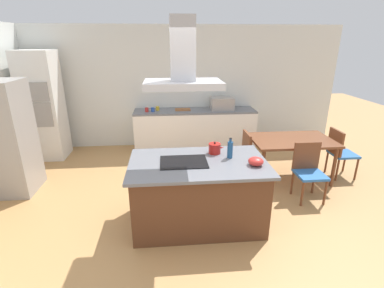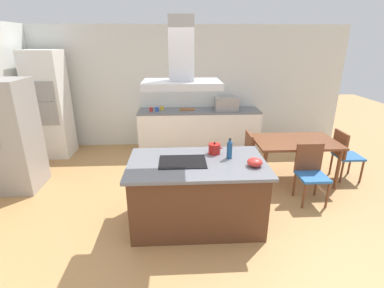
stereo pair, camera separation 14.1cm
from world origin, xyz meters
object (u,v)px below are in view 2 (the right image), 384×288
Objects in this scene: coffee_mug_red at (151,109)px; cutting_board at (187,109)px; range_hood at (181,65)px; coffee_mug_yellow at (162,108)px; olive_oil_bottle at (229,150)px; countertop_microwave at (226,104)px; tea_kettle at (215,149)px; wall_oven_stack at (49,105)px; chair_facing_island at (311,169)px; coffee_mug_blue at (157,109)px; cooktop at (183,162)px; dining_table at (295,145)px; refrigerator at (8,137)px; chair_at_right_end at (344,152)px; mixing_bowl at (255,162)px; chair_at_left_end at (242,154)px.

cutting_board is at bearing 7.66° from coffee_mug_red.
coffee_mug_yellow is at bearing 97.70° from range_hood.
countertop_microwave is (0.42, 2.78, 0.02)m from olive_oil_bottle.
tea_kettle is 0.10× the size of wall_oven_stack.
olive_oil_bottle is at bearing -65.39° from coffee_mug_red.
chair_facing_island is (1.80, -2.42, -0.40)m from cutting_board.
coffee_mug_blue reaches higher than cutting_board.
countertop_microwave is at bearing 70.07° from cooktop.
refrigerator is at bearing -179.78° from dining_table.
countertop_microwave is (0.60, 2.60, 0.07)m from tea_kettle.
refrigerator is 4.77m from dining_table.
countertop_microwave is 2.60m from chair_facing_island.
range_hood is (0.40, -2.93, 1.16)m from coffee_mug_yellow.
coffee_mug_red is 1.00× the size of coffee_mug_blue.
cutting_board is 3.05m from chair_facing_island.
countertop_microwave is 1.47× the size of cutting_board.
cooktop is 1.76× the size of cutting_board.
chair_at_right_end is (5.68, 0.02, -0.40)m from refrigerator.
countertop_microwave is 0.36× the size of dining_table.
dining_table is (1.53, 0.90, -0.30)m from tea_kettle.
tea_kettle reaches higher than mixing_bowl.
chair_facing_island is at bearing -24.52° from wall_oven_stack.
coffee_mug_blue is 0.15m from coffee_mug_yellow.
dining_table is at bearing 180.00° from chair_at_right_end.
dining_table is 1.56× the size of range_hood.
cutting_board is at bearing 116.88° from chair_at_left_end.
dining_table is (1.97, 1.18, -0.24)m from cooktop.
range_hood is (2.79, -1.16, 1.19)m from refrigerator.
chair_at_right_end is at bearing -25.92° from coffee_mug_blue.
wall_oven_stack is 3.92m from range_hood.
tea_kettle reaches higher than dining_table.
range_hood is (-0.17, -2.93, 1.19)m from cutting_board.
coffee_mug_blue is 3.79m from chair_at_right_end.
mixing_bowl is 3.36m from coffee_mug_yellow.
chair_at_right_end is at bearing -0.00° from dining_table.
mixing_bowl is 0.38× the size of countertop_microwave.
chair_at_right_end is (5.60, -1.47, -0.59)m from wall_oven_stack.
chair_at_left_end is at bearing -180.00° from dining_table.
countertop_microwave is at bearing 1.95° from coffee_mug_red.
olive_oil_bottle reaches higher than chair_at_right_end.
mixing_bowl is (0.27, -0.27, -0.07)m from olive_oil_bottle.
tea_kettle is at bearing -72.41° from coffee_mug_yellow.
cooktop is at bearing -109.93° from countertop_microwave.
olive_oil_bottle is 3.08× the size of coffee_mug_blue.
wall_oven_stack is at bearing 135.71° from range_hood.
mixing_bowl reaches higher than coffee_mug_red.
olive_oil_bottle reaches higher than coffee_mug_yellow.
dining_table is 2.71m from range_hood.
olive_oil_bottle is at bearing 135.10° from mixing_bowl.
mixing_bowl is 0.10× the size of refrigerator.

